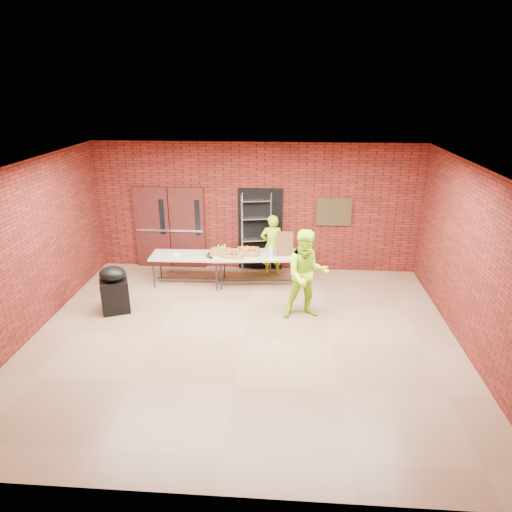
% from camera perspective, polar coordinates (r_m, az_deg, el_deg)
% --- Properties ---
extents(room, '(8.08, 7.08, 3.28)m').
position_cam_1_polar(room, '(8.02, -1.72, -0.45)').
color(room, '#866848').
rests_on(room, ground).
extents(double_doors, '(1.78, 0.12, 2.10)m').
position_cam_1_polar(double_doors, '(11.79, -10.70, 3.49)').
color(double_doors, '#441813').
rests_on(double_doors, room).
extents(dark_doorway, '(1.10, 0.06, 2.10)m').
position_cam_1_polar(dark_doorway, '(11.45, 0.54, 3.32)').
color(dark_doorway, black).
rests_on(dark_doorway, room).
extents(bronze_plaque, '(0.85, 0.04, 0.70)m').
position_cam_1_polar(bronze_plaque, '(11.34, 9.70, 5.46)').
color(bronze_plaque, '#392C17').
rests_on(bronze_plaque, room).
extents(wire_rack, '(0.77, 0.37, 2.00)m').
position_cam_1_polar(wire_rack, '(11.34, 0.06, 2.88)').
color(wire_rack, silver).
rests_on(wire_rack, room).
extents(table_left, '(1.79, 0.78, 0.73)m').
position_cam_1_polar(table_left, '(10.81, -8.36, -0.17)').
color(table_left, '#BBAF8F').
rests_on(table_left, room).
extents(table_right, '(2.01, 0.99, 0.80)m').
position_cam_1_polar(table_right, '(10.53, -0.09, -0.14)').
color(table_right, '#BBAF8F').
rests_on(table_right, room).
extents(basket_bananas, '(0.44, 0.34, 0.14)m').
position_cam_1_polar(basket_bananas, '(10.54, -4.49, 0.54)').
color(basket_bananas, '#9E7B3F').
rests_on(basket_bananas, table_right).
extents(basket_oranges, '(0.50, 0.39, 0.15)m').
position_cam_1_polar(basket_oranges, '(10.49, -1.03, 0.55)').
color(basket_oranges, '#9E7B3F').
rests_on(basket_oranges, table_right).
extents(basket_apples, '(0.43, 0.33, 0.13)m').
position_cam_1_polar(basket_apples, '(10.35, -2.84, 0.18)').
color(basket_apples, '#9E7B3F').
rests_on(basket_apples, table_right).
extents(muffin_tray, '(0.41, 0.41, 0.10)m').
position_cam_1_polar(muffin_tray, '(10.62, -5.17, 0.21)').
color(muffin_tray, '#144B1D').
rests_on(muffin_tray, table_left).
extents(napkin_box, '(0.17, 0.11, 0.06)m').
position_cam_1_polar(napkin_box, '(10.80, -9.85, 0.23)').
color(napkin_box, silver).
rests_on(napkin_box, table_left).
extents(coffee_dispenser, '(0.37, 0.33, 0.49)m').
position_cam_1_polar(coffee_dispenser, '(10.49, 3.62, 1.55)').
color(coffee_dispenser, brown).
rests_on(coffee_dispenser, table_right).
extents(cup_stack_front, '(0.08, 0.08, 0.23)m').
position_cam_1_polar(cup_stack_front, '(10.31, 1.87, 0.45)').
color(cup_stack_front, silver).
rests_on(cup_stack_front, table_right).
extents(cup_stack_mid, '(0.08, 0.08, 0.25)m').
position_cam_1_polar(cup_stack_mid, '(10.27, 1.87, 0.42)').
color(cup_stack_mid, silver).
rests_on(cup_stack_mid, table_right).
extents(cup_stack_back, '(0.07, 0.07, 0.22)m').
position_cam_1_polar(cup_stack_back, '(10.50, 1.94, 0.80)').
color(cup_stack_back, silver).
rests_on(cup_stack_back, table_right).
extents(covered_grill, '(0.69, 0.64, 1.01)m').
position_cam_1_polar(covered_grill, '(9.91, -17.29, -4.00)').
color(covered_grill, black).
rests_on(covered_grill, room).
extents(volunteer_woman, '(0.60, 0.44, 1.54)m').
position_cam_1_polar(volunteer_woman, '(11.19, 2.00, 1.35)').
color(volunteer_woman, '#A5DE18').
rests_on(volunteer_woman, room).
extents(volunteer_man, '(1.00, 0.84, 1.85)m').
position_cam_1_polar(volunteer_man, '(9.16, 6.35, -2.32)').
color(volunteer_man, '#A5DE18').
rests_on(volunteer_man, room).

